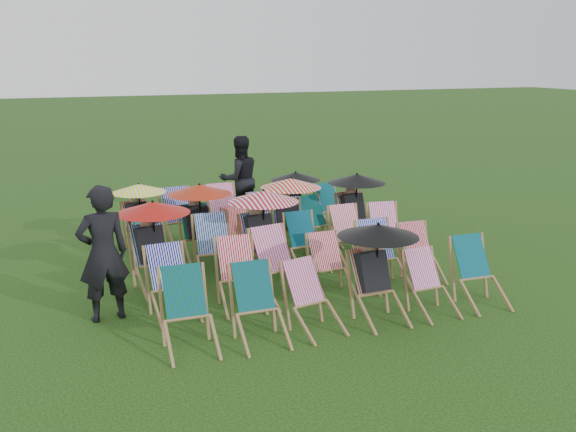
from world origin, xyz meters
name	(u,v)px	position (x,y,z in m)	size (l,w,h in m)	color
ground	(284,273)	(0.00, 0.00, 0.00)	(100.00, 100.00, 0.00)	black
deckchair_0	(189,313)	(-2.11, -2.22, 0.48)	(0.66, 0.90, 0.96)	olive
deckchair_1	(260,306)	(-1.23, -2.31, 0.47)	(0.63, 0.87, 0.93)	olive
deckchair_2	(314,299)	(-0.48, -2.28, 0.44)	(0.74, 0.91, 0.88)	olive
deckchair_3	(378,271)	(0.48, -2.23, 0.69)	(1.10, 1.15, 1.31)	olive
deckchair_4	(432,284)	(1.28, -2.33, 0.42)	(0.60, 0.81, 0.85)	olive
deckchair_5	(481,273)	(2.12, -2.31, 0.47)	(0.66, 0.89, 0.94)	olive
deckchair_6	(172,284)	(-2.07, -1.11, 0.47)	(0.69, 0.91, 0.93)	olive
deckchair_7	(240,275)	(-1.11, -1.14, 0.47)	(0.69, 0.91, 0.95)	olive
deckchair_8	(282,266)	(-0.46, -1.07, 0.51)	(0.83, 1.04, 1.02)	olive
deckchair_9	(332,266)	(0.32, -1.13, 0.43)	(0.57, 0.80, 0.87)	olive
deckchair_10	(384,255)	(1.22, -1.12, 0.49)	(0.65, 0.90, 0.98)	olive
deckchair_11	(422,253)	(1.93, -1.09, 0.43)	(0.62, 0.83, 0.87)	olive
deckchair_12	(154,244)	(-2.10, 0.08, 0.71)	(1.13, 1.22, 1.34)	olive
deckchair_13	(216,249)	(-1.12, 0.13, 0.50)	(0.70, 0.95, 0.99)	olive
deckchair_14	(264,231)	(-0.33, 0.09, 0.72)	(1.16, 1.22, 1.37)	olive
deckchair_15	(307,242)	(0.44, 0.09, 0.45)	(0.62, 0.85, 0.90)	olive
deckchair_16	(352,236)	(1.29, 0.09, 0.47)	(0.63, 0.88, 0.95)	olive
deckchair_17	(388,232)	(2.00, 0.09, 0.47)	(0.76, 0.95, 0.93)	olive
deckchair_18	(149,243)	(-2.01, 1.13, 0.43)	(0.65, 0.84, 0.85)	olive
deckchair_19	(200,221)	(-1.10, 1.25, 0.69)	(1.11, 1.16, 1.32)	olive
deckchair_20	(237,234)	(-0.45, 1.18, 0.41)	(0.67, 0.84, 0.83)	olive
deckchair_21	(289,213)	(0.56, 1.18, 0.70)	(1.12, 1.19, 1.33)	olive
deckchair_22	(319,223)	(1.16, 1.20, 0.45)	(0.76, 0.94, 0.91)	olive
deckchair_23	(357,207)	(1.94, 1.18, 0.69)	(1.10, 1.14, 1.31)	olive
deckchair_24	(140,215)	(-1.96, 2.35, 0.63)	(1.00, 1.08, 1.19)	olive
deckchair_25	(182,218)	(-1.18, 2.29, 0.51)	(0.80, 1.03, 1.03)	olive
deckchair_26	(227,213)	(-0.30, 2.33, 0.51)	(0.70, 0.97, 1.03)	olive
deckchair_27	(264,215)	(0.46, 2.29, 0.41)	(0.54, 0.76, 0.82)	olive
deckchair_28	(296,201)	(1.18, 2.37, 0.63)	(1.01, 1.10, 1.20)	olive
deckchair_29	(334,207)	(1.99, 2.27, 0.45)	(0.72, 0.91, 0.89)	olive
person_left	(103,253)	(-2.94, -0.89, 0.93)	(0.68, 0.45, 1.87)	black
person_rear	(240,179)	(0.36, 3.55, 0.93)	(0.90, 0.70, 1.85)	black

